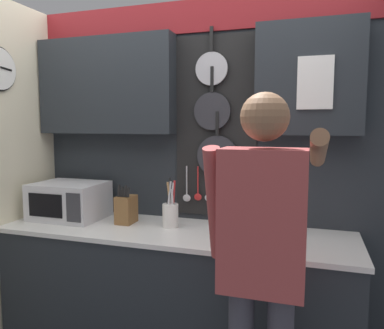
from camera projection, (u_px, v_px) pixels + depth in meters
base_cabinet_counter at (173, 298)px, 2.50m from camera, size 2.31×0.66×0.93m
back_wall_unit at (185, 137)px, 2.67m from camera, size 2.88×0.22×2.46m
microwave at (70, 200)px, 2.74m from camera, size 0.49×0.40×0.26m
knife_block at (126, 209)px, 2.60m from camera, size 0.11×0.15×0.27m
utensil_crock at (170, 213)px, 2.50m from camera, size 0.11×0.11×0.33m
person at (262, 248)px, 1.70m from camera, size 0.54×0.68×1.75m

